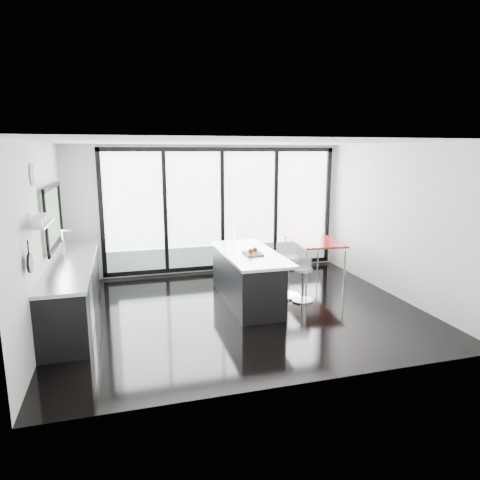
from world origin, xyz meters
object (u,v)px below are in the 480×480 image
object	(u,v)px
bar_stool_near	(303,285)
red_table	(313,259)
island	(246,277)
bar_stool_far	(287,276)

from	to	relation	value
bar_stool_near	red_table	bearing A→B (deg)	79.22
red_table	bar_stool_near	bearing A→B (deg)	-121.83
island	red_table	size ratio (longest dim) A/B	1.42
island	red_table	world-z (taller)	island
island	bar_stool_near	xyz separation A→B (m)	(0.99, -0.26, -0.15)
bar_stool_near	red_table	distance (m)	1.53
island	bar_stool_near	bearing A→B (deg)	-14.85
bar_stool_near	bar_stool_far	world-z (taller)	bar_stool_far
island	red_table	bearing A→B (deg)	30.05
island	bar_stool_far	distance (m)	0.82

